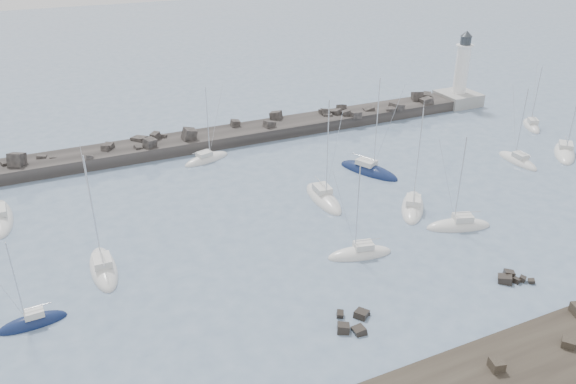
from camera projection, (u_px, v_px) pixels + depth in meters
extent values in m
plane|color=slate|center=(344.00, 260.00, 59.95)|extent=(400.00, 400.00, 0.00)
cube|color=black|center=(497.00, 365.00, 44.99)|extent=(1.26, 1.36, 0.89)
cube|color=black|center=(568.00, 342.00, 47.47)|extent=(1.52, 1.51, 0.70)
cube|color=black|center=(365.00, 315.00, 51.81)|extent=(0.85, 0.87, 0.72)
cube|color=black|center=(340.00, 315.00, 51.54)|extent=(0.89, 1.06, 0.90)
cube|color=black|center=(361.00, 312.00, 52.14)|extent=(0.95, 1.00, 0.53)
cube|color=black|center=(361.00, 314.00, 51.56)|extent=(1.76, 1.71, 0.90)
cube|color=black|center=(359.00, 331.00, 49.62)|extent=(1.24, 1.40, 1.02)
cube|color=black|center=(343.00, 329.00, 49.74)|extent=(1.59, 1.61, 1.15)
cube|color=black|center=(531.00, 281.00, 56.15)|extent=(0.89, 0.84, 0.54)
cube|color=black|center=(522.00, 280.00, 56.47)|extent=(1.04, 0.98, 0.83)
cube|color=black|center=(505.00, 280.00, 56.38)|extent=(1.91, 2.01, 1.15)
cube|color=black|center=(509.00, 274.00, 57.12)|extent=(1.43, 1.36, 0.93)
cube|color=black|center=(516.00, 281.00, 56.27)|extent=(0.94, 0.90, 0.73)
cube|color=#282523|center=(181.00, 148.00, 87.88)|extent=(115.00, 6.00, 3.20)
cube|color=#282523|center=(139.00, 140.00, 86.61)|extent=(2.71, 2.84, 1.27)
cube|color=#282523|center=(235.00, 124.00, 92.06)|extent=(1.67, 1.52, 1.66)
cube|color=#282523|center=(109.00, 147.00, 83.50)|extent=(1.94, 1.93, 1.38)
cube|color=#282523|center=(341.00, 108.00, 100.29)|extent=(1.75, 2.01, 1.78)
cube|color=#282523|center=(356.00, 115.00, 96.34)|extent=(1.81, 1.55, 1.36)
cube|color=#282523|center=(6.00, 165.00, 78.10)|extent=(1.48, 1.37, 1.21)
cube|color=#282523|center=(328.00, 116.00, 97.01)|extent=(2.13, 2.11, 1.15)
cube|color=#282523|center=(369.00, 110.00, 99.51)|extent=(2.14, 1.73, 1.47)
cube|color=#282523|center=(426.00, 102.00, 103.03)|extent=(2.46, 2.59, 1.96)
cube|color=#282523|center=(417.00, 97.00, 104.62)|extent=(2.61, 2.85, 2.21)
cube|color=#282523|center=(189.00, 135.00, 86.45)|extent=(2.45, 2.02, 2.46)
cube|color=#282523|center=(396.00, 107.00, 100.07)|extent=(2.43, 2.71, 1.56)
cube|color=#282523|center=(337.00, 114.00, 97.63)|extent=(2.04, 2.16, 2.06)
cube|color=#282523|center=(346.00, 114.00, 97.02)|extent=(1.75, 1.73, 1.76)
cube|color=#282523|center=(429.00, 100.00, 105.48)|extent=(1.52, 1.35, 1.15)
cube|color=#282523|center=(269.00, 126.00, 91.68)|extent=(2.19, 1.89, 1.98)
cube|color=#282523|center=(163.00, 138.00, 87.68)|extent=(1.76, 1.79, 1.52)
cube|color=#282523|center=(276.00, 117.00, 95.44)|extent=(2.69, 2.89, 2.27)
cube|color=#282523|center=(150.00, 143.00, 83.66)|extent=(2.27, 2.13, 1.75)
cube|color=#282523|center=(391.00, 111.00, 99.41)|extent=(2.28, 2.14, 1.34)
cube|color=#282523|center=(322.00, 112.00, 97.74)|extent=(1.17, 1.25, 1.02)
cube|color=#282523|center=(42.00, 159.00, 80.49)|extent=(1.62, 1.66, 1.32)
cube|color=#282523|center=(53.00, 159.00, 80.46)|extent=(1.10, 1.00, 0.77)
cube|color=#282523|center=(17.00, 160.00, 77.61)|extent=(2.81, 2.90, 2.32)
cube|color=#282523|center=(107.00, 149.00, 82.89)|extent=(1.83, 1.99, 1.55)
cube|color=#282523|center=(427.00, 97.00, 106.55)|extent=(2.24, 2.42, 1.74)
cube|color=#282523|center=(155.00, 136.00, 86.70)|extent=(1.87, 1.75, 1.45)
cube|color=#282523|center=(138.00, 148.00, 83.50)|extent=(1.39, 1.36, 1.11)
cube|color=#282523|center=(464.00, 99.00, 106.03)|extent=(1.49, 1.45, 0.99)
cube|color=#282523|center=(325.00, 112.00, 97.59)|extent=(1.92, 2.13, 1.57)
cube|color=#282523|center=(89.00, 158.00, 79.96)|extent=(1.20, 1.25, 1.12)
cube|color=gray|center=(457.00, 100.00, 108.07)|extent=(7.00, 7.00, 3.00)
cylinder|color=white|center=(462.00, 69.00, 105.38)|extent=(2.50, 2.50, 9.00)
cylinder|color=white|center=(465.00, 45.00, 103.40)|extent=(3.20, 3.20, 0.25)
cylinder|color=#303439|center=(466.00, 41.00, 103.01)|extent=(2.00, 2.00, 1.60)
cone|color=#303439|center=(467.00, 33.00, 102.43)|extent=(2.20, 2.20, 1.00)
ellipsoid|color=#101C43|center=(33.00, 324.00, 50.60)|extent=(6.01, 2.15, 1.79)
cube|color=silver|center=(34.00, 313.00, 50.23)|extent=(1.72, 1.28, 0.65)
cylinder|color=silver|center=(16.00, 282.00, 48.27)|extent=(0.11, 0.11, 7.99)
cylinder|color=silver|center=(38.00, 306.00, 50.13)|extent=(2.37, 0.22, 0.09)
ellipsoid|color=silver|center=(104.00, 270.00, 58.19)|extent=(2.80, 8.66, 2.33)
cube|color=silver|center=(102.00, 261.00, 57.22)|extent=(1.77, 2.44, 0.78)
cylinder|color=silver|center=(93.00, 209.00, 55.71)|extent=(0.13, 0.13, 11.64)
cylinder|color=silver|center=(102.00, 258.00, 56.41)|extent=(0.16, 3.45, 0.11)
ellipsoid|color=silver|center=(207.00, 160.00, 83.93)|extent=(7.95, 4.50, 1.90)
cube|color=silver|center=(204.00, 154.00, 83.21)|extent=(2.49, 2.09, 0.60)
cylinder|color=silver|center=(208.00, 121.00, 81.64)|extent=(0.10, 0.10, 10.26)
cylinder|color=silver|center=(201.00, 151.00, 82.65)|extent=(2.93, 0.98, 0.09)
ellipsoid|color=silver|center=(360.00, 255.00, 60.73)|extent=(7.50, 3.70, 1.97)
cube|color=silver|center=(364.00, 245.00, 60.27)|extent=(2.27, 1.84, 0.67)
cylinder|color=silver|center=(358.00, 209.00, 58.06)|extent=(0.11, 0.11, 9.71)
cylinder|color=silver|center=(368.00, 240.00, 60.09)|extent=(2.83, 0.70, 0.10)
ellipsoid|color=silver|center=(323.00, 200.00, 72.40)|extent=(3.54, 9.44, 2.35)
cube|color=silver|center=(322.00, 189.00, 72.17)|extent=(2.05, 2.72, 0.75)
cylinder|color=silver|center=(328.00, 150.00, 68.53)|extent=(0.13, 0.13, 12.50)
cylinder|color=silver|center=(320.00, 182.00, 72.40)|extent=(0.38, 3.70, 0.11)
ellipsoid|color=silver|center=(412.00, 208.00, 70.32)|extent=(7.58, 8.55, 2.26)
cube|color=silver|center=(413.00, 200.00, 69.34)|extent=(2.91, 3.02, 0.73)
cylinder|color=silver|center=(418.00, 155.00, 67.85)|extent=(0.13, 0.13, 11.83)
cylinder|color=silver|center=(414.00, 198.00, 68.51)|extent=(2.26, 2.81, 0.10)
ellipsoid|color=#101C43|center=(369.00, 172.00, 80.14)|extent=(6.58, 9.85, 2.33)
cube|color=silver|center=(366.00, 162.00, 79.81)|extent=(2.83, 3.20, 0.72)
cylinder|color=silver|center=(377.00, 124.00, 76.38)|extent=(0.12, 0.12, 12.79)
cylinder|color=silver|center=(363.00, 157.00, 79.90)|extent=(1.65, 3.50, 0.10)
ellipsoid|color=silver|center=(458.00, 227.00, 66.10)|extent=(8.11, 4.71, 2.12)
cube|color=silver|center=(463.00, 217.00, 65.58)|extent=(2.55, 2.16, 0.72)
cylinder|color=silver|center=(460.00, 180.00, 63.30)|extent=(0.12, 0.12, 10.46)
cylinder|color=silver|center=(468.00, 212.00, 65.34)|extent=(2.97, 1.07, 0.10)
ellipsoid|color=silver|center=(517.00, 162.00, 83.36)|extent=(2.62, 7.60, 1.97)
cube|color=silver|center=(521.00, 155.00, 82.53)|extent=(1.60, 2.16, 0.65)
cylinder|color=silver|center=(522.00, 123.00, 81.20)|extent=(0.11, 0.11, 10.15)
cylinder|color=silver|center=(524.00, 153.00, 81.82)|extent=(0.21, 3.01, 0.09)
ellipsoid|color=silver|center=(564.00, 154.00, 86.10)|extent=(8.70, 8.69, 2.23)
cube|color=silver|center=(566.00, 145.00, 85.92)|extent=(3.20, 3.20, 0.66)
cylinder|color=silver|center=(576.00, 110.00, 82.21)|extent=(0.11, 0.11, 12.68)
cylinder|color=silver|center=(566.00, 140.00, 86.20)|extent=(2.73, 2.72, 0.09)
ellipsoid|color=silver|center=(531.00, 127.00, 96.80)|extent=(5.51, 7.13, 2.03)
cube|color=silver|center=(533.00, 121.00, 95.94)|extent=(2.23, 2.41, 0.72)
cylinder|color=silver|center=(537.00, 94.00, 94.79)|extent=(0.12, 0.12, 9.48)
cylinder|color=silver|center=(535.00, 118.00, 95.21)|extent=(1.55, 2.45, 0.10)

